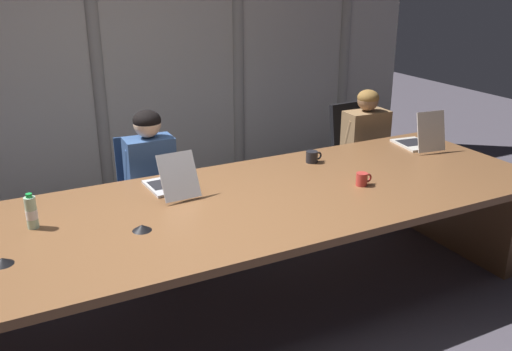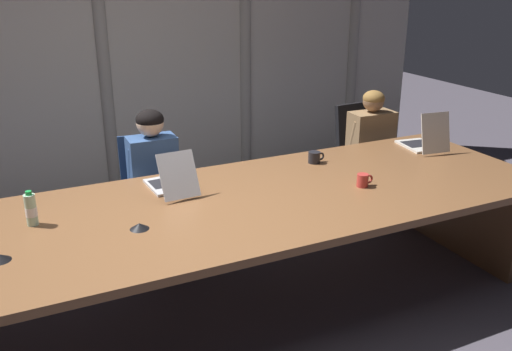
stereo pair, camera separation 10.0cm
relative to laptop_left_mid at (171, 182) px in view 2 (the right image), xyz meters
name	(u,v)px [view 2 (the right image)]	position (x,y,z in m)	size (l,w,h in m)	color
ground_plane	(200,315)	(0.03, -0.37, -0.81)	(14.56, 14.56, 0.00)	#47424C
conference_table	(196,229)	(0.03, -0.37, -0.19)	(4.86, 1.40, 0.76)	brown
curtain_backdrop	(102,47)	(0.03, 2.18, 0.62)	(7.28, 0.17, 2.86)	beige
laptop_left_mid	(171,182)	(0.00, 0.00, 0.00)	(0.26, 0.47, 0.29)	#BCBCC1
laptop_center	(424,142)	(2.12, -0.02, 0.01)	(0.30, 0.44, 0.33)	beige
office_chair_left_mid	(152,209)	(0.04, 0.71, -0.48)	(0.60, 0.61, 0.90)	navy
office_chair_center	(364,169)	(2.11, 0.71, -0.47)	(0.60, 0.60, 0.95)	black
person_left_mid	(156,176)	(0.05, 0.55, -0.16)	(0.38, 0.55, 1.16)	#335184
person_center	(376,145)	(2.09, 0.55, -0.18)	(0.43, 0.56, 1.12)	olive
water_bottle_primary	(31,210)	(-0.87, -0.18, 0.04)	(0.07, 0.07, 0.21)	#ADD1B2
coffee_mug_near	(315,157)	(1.14, 0.06, -0.01)	(0.13, 0.09, 0.09)	black
coffee_mug_far	(363,180)	(1.18, -0.50, -0.01)	(0.12, 0.08, 0.09)	#B2332D
conference_mic_left_side	(139,226)	(-0.34, -0.49, -0.04)	(0.11, 0.11, 0.04)	black
conference_mic_middle	(0,257)	(-1.06, -0.55, -0.04)	(0.11, 0.11, 0.04)	black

